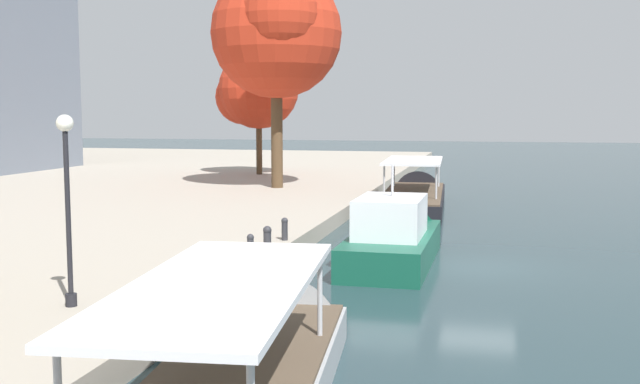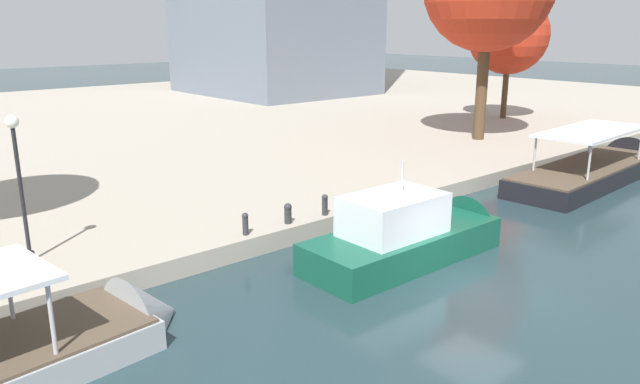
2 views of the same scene
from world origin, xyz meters
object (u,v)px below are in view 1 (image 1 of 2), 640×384
Objects in this scene: mooring_bollard_1 at (267,236)px; mooring_bollard_2 at (285,228)px; tree_2 at (279,31)px; lamp_post at (67,191)px; motor_yacht_1 at (395,243)px; mooring_bollard_0 at (250,246)px; tree_1 at (256,89)px; tour_boat_2 at (414,201)px.

mooring_bollard_1 is 0.93× the size of mooring_bollard_2.
tree_2 is at bearing 14.99° from mooring_bollard_1.
mooring_bollard_2 is 20.31m from tree_2.
tree_2 reaches higher than lamp_post.
motor_yacht_1 is 10.46× the size of mooring_bollard_0.
mooring_bollard_2 is 10.35m from lamp_post.
tour_boat_2 is at bearing -131.01° from tree_1.
mooring_bollard_0 reaches higher than mooring_bollard_1.
tree_1 is at bearing 25.78° from tree_2.
mooring_bollard_2 is (1.66, -0.13, 0.03)m from mooring_bollard_1.
tree_1 is (11.04, 12.70, 6.53)m from tour_boat_2.
motor_yacht_1 is 10.18× the size of mooring_bollard_2.
mooring_bollard_1 is at bearing -165.01° from tree_2.
mooring_bollard_1 is at bearing 167.09° from tour_boat_2.
tree_2 is (16.83, 9.10, 9.30)m from motor_yacht_1.
mooring_bollard_1 is (1.86, 0.03, -0.02)m from mooring_bollard_0.
tree_1 is 0.70× the size of tree_2.
lamp_post is (-6.29, 2.30, 2.29)m from mooring_bollard_0.
mooring_bollard_0 is at bearing 137.71° from motor_yacht_1.
tree_2 reaches higher than tour_boat_2.
mooring_bollard_1 is (-17.46, 3.06, 0.78)m from tour_boat_2.
tree_2 reaches higher than motor_yacht_1.
tree_1 reaches higher than motor_yacht_1.
tour_boat_2 is 16.09m from mooring_bollard_2.
lamp_post reaches higher than mooring_bollard_0.
lamp_post is (-25.61, 5.33, 3.09)m from tour_boat_2.
motor_yacht_1 is 15.13m from tour_boat_2.
tour_boat_2 reaches higher than mooring_bollard_2.
motor_yacht_1 is 0.91× the size of tree_1.
tour_boat_2 is at bearing -9.94° from mooring_bollard_1.
tour_boat_2 is 18.05m from tree_1.
mooring_bollard_1 is 8.77m from lamp_post.
motor_yacht_1 is 0.63× the size of tree_2.
mooring_bollard_2 is at bearing -160.01° from tree_1.
mooring_bollard_0 is 0.97× the size of mooring_bollard_2.
lamp_post is at bearing 164.44° from mooring_bollard_1.
tree_2 is at bearing 5.99° from lamp_post.
lamp_post is (-8.15, 2.27, 2.30)m from mooring_bollard_1.
mooring_bollard_0 is 1.86m from mooring_bollard_1.
mooring_bollard_2 is at bearing 100.91° from motor_yacht_1.
lamp_post is 0.34× the size of tree_2.
motor_yacht_1 reaches higher than tour_boat_2.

